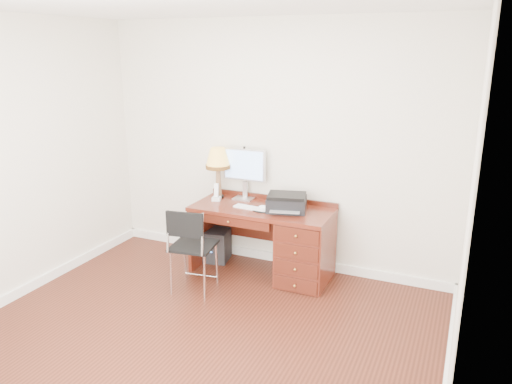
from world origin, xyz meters
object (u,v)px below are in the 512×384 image
at_px(chair, 190,242).
at_px(equipment_box, 215,245).
at_px(monitor, 244,167).
at_px(desk, 290,242).
at_px(phone, 216,195).
at_px(leg_lamp, 218,161).
at_px(printer, 287,203).

xyz_separation_m(chair, equipment_box, (-0.15, 0.79, -0.36)).
xyz_separation_m(monitor, equipment_box, (-0.32, -0.13, -0.93)).
xyz_separation_m(desk, phone, (-0.89, 0.03, 0.39)).
bearing_deg(leg_lamp, printer, -9.22).
height_order(leg_lamp, phone, leg_lamp).
distance_m(chair, equipment_box, 0.88).
bearing_deg(desk, leg_lamp, 170.94).
bearing_deg(phone, monitor, 22.08).
distance_m(desk, leg_lamp, 1.20).
distance_m(monitor, equipment_box, 0.99).
bearing_deg(desk, phone, 178.10).
distance_m(phone, chair, 0.78).
height_order(desk, printer, printer).
height_order(leg_lamp, equipment_box, leg_lamp).
relative_size(printer, phone, 2.40).
bearing_deg(printer, phone, 163.96).
distance_m(leg_lamp, equipment_box, 0.99).
xyz_separation_m(desk, chair, (-0.81, -0.70, 0.12)).
distance_m(desk, phone, 0.97).
bearing_deg(monitor, leg_lamp, -165.53).
relative_size(desk, equipment_box, 4.11).
bearing_deg(monitor, phone, -142.89).
bearing_deg(equipment_box, phone, -55.06).
distance_m(phone, equipment_box, 0.63).
distance_m(monitor, printer, 0.68).
bearing_deg(printer, desk, -20.56).
relative_size(desk, monitor, 2.63).
relative_size(printer, chair, 0.53).
bearing_deg(phone, desk, -17.17).
height_order(chair, equipment_box, chair).
bearing_deg(equipment_box, leg_lamp, 45.40).
relative_size(printer, leg_lamp, 0.82).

